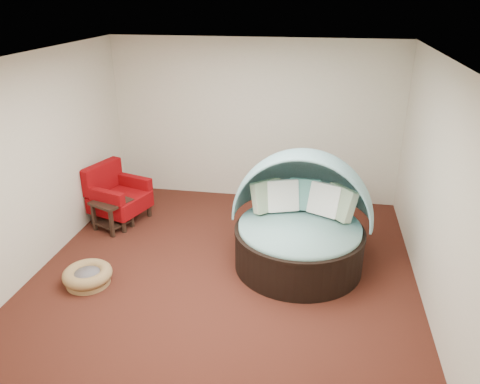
% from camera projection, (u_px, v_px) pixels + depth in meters
% --- Properties ---
extents(floor, '(5.00, 5.00, 0.00)m').
position_uv_depth(floor, '(227.00, 268.00, 6.39)').
color(floor, '#4B1D15').
rests_on(floor, ground).
extents(wall_back, '(5.00, 0.00, 5.00)m').
position_uv_depth(wall_back, '(254.00, 121.00, 8.09)').
color(wall_back, beige).
rests_on(wall_back, floor).
extents(wall_front, '(5.00, 0.00, 5.00)m').
position_uv_depth(wall_front, '(160.00, 288.00, 3.57)').
color(wall_front, beige).
rests_on(wall_front, floor).
extents(wall_left, '(0.00, 5.00, 5.00)m').
position_uv_depth(wall_left, '(42.00, 161.00, 6.23)').
color(wall_left, beige).
rests_on(wall_left, floor).
extents(wall_right, '(0.00, 5.00, 5.00)m').
position_uv_depth(wall_right, '(436.00, 186.00, 5.44)').
color(wall_right, beige).
rests_on(wall_right, floor).
extents(ceiling, '(5.00, 5.00, 0.00)m').
position_uv_depth(ceiling, '(224.00, 57.00, 5.28)').
color(ceiling, white).
rests_on(ceiling, wall_back).
extents(canopy_daybed, '(1.93, 1.83, 1.59)m').
position_uv_depth(canopy_daybed, '(301.00, 214.00, 6.25)').
color(canopy_daybed, black).
rests_on(canopy_daybed, floor).
extents(pet_basket, '(0.81, 0.81, 0.22)m').
position_uv_depth(pet_basket, '(88.00, 276.00, 6.01)').
color(pet_basket, olive).
rests_on(pet_basket, floor).
extents(red_armchair, '(1.00, 1.00, 0.94)m').
position_uv_depth(red_armchair, '(117.00, 195.00, 7.59)').
color(red_armchair, black).
rests_on(red_armchair, floor).
extents(side_table, '(0.67, 0.67, 0.48)m').
position_uv_depth(side_table, '(112.00, 211.00, 7.33)').
color(side_table, black).
rests_on(side_table, floor).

